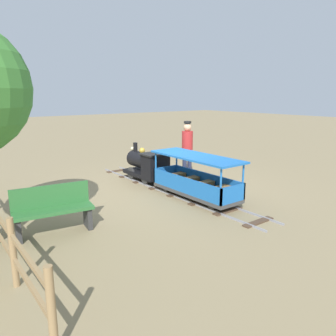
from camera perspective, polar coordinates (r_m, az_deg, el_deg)
The scene contains 6 objects.
ground_plane at distance 8.25m, azimuth 0.04°, elevation -3.74°, with size 60.00×60.00×0.00m, color #8C7A56.
track at distance 8.16m, azimuth 0.48°, elevation -3.79°, with size 0.75×6.05×0.04m.
locomotive at distance 8.86m, azimuth -3.61°, elevation 0.61°, with size 0.71×1.45×0.97m.
passenger_car at distance 7.39m, azimuth 4.78°, elevation -2.34°, with size 0.81×2.35×0.97m.
conductor_person at distance 9.06m, azimuth 3.36°, elevation 3.92°, with size 0.30×0.30×1.62m.
park_bench at distance 5.95m, azimuth -19.31°, elevation -6.87°, with size 1.34×0.58×0.82m.
Camera 1 is at (-4.81, -6.28, 2.33)m, focal length 35.14 mm.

